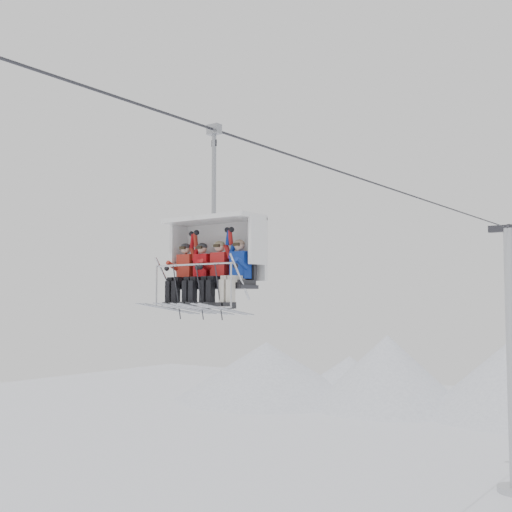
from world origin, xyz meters
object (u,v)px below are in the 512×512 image
Objects in this scene: skier_far_right at (237,271)px; skier_far_left at (183,273)px; skier_center_right at (217,272)px; skier_center_left at (199,273)px; chairlift_carrier at (217,251)px.

skier_far_left is at bearing 180.00° from skier_far_right.
skier_far_right is at bearing 0.00° from skier_center_right.
skier_center_left is 1.00× the size of skier_far_right.
skier_center_left is at bearing -179.87° from skier_far_right.
skier_center_right is 0.53m from skier_far_right.
chairlift_carrier is at bearing 22.88° from skier_far_left.
skier_far_right is (0.78, -0.30, -0.46)m from chairlift_carrier.
skier_center_left is at bearing -179.72° from skier_center_right.
skier_far_right is (1.01, 0.00, 0.01)m from skier_center_left.
skier_center_left is 1.00× the size of skier_center_right.
skier_center_left is 1.01m from skier_far_right.
skier_far_left is at bearing -157.12° from chairlift_carrier.
chairlift_carrier is at bearing 129.31° from skier_center_right.
chairlift_carrier reaches higher than skier_far_left.
skier_far_left and skier_far_right have the same top height.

